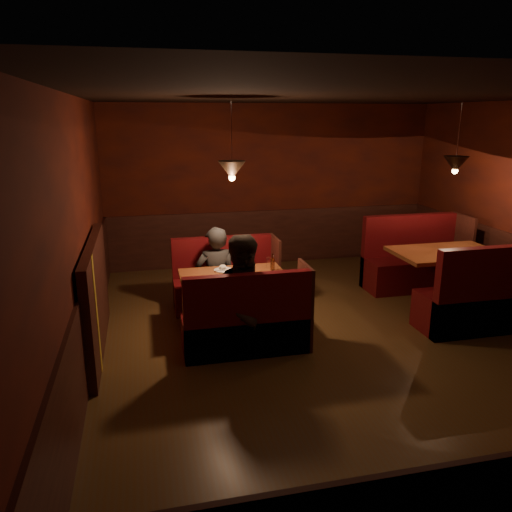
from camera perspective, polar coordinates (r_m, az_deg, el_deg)
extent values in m
cube|color=brown|center=(6.40, 9.77, -9.33)|extent=(6.00, 7.00, 0.01)
cube|color=black|center=(5.82, 11.15, 17.63)|extent=(6.00, 7.00, 0.01)
cube|color=black|center=(9.22, 1.80, 8.02)|extent=(6.00, 0.01, 2.90)
cube|color=black|center=(5.51, -19.70, 1.87)|extent=(0.01, 7.00, 2.90)
cube|color=black|center=(9.37, 1.79, 2.24)|extent=(6.00, 0.04, 1.00)
cube|color=black|center=(5.80, -18.59, -7.27)|extent=(0.04, 7.00, 1.00)
cube|color=black|center=(6.11, -17.82, -4.50)|extent=(0.10, 2.20, 1.30)
cube|color=gold|center=(5.59, -17.71, -6.38)|extent=(0.01, 0.12, 1.30)
cylinder|color=#333333|center=(6.10, -2.83, 13.52)|extent=(0.01, 0.01, 0.80)
cone|color=black|center=(6.13, -2.78, 9.78)|extent=(0.34, 0.34, 0.22)
sphere|color=#FFBF72|center=(6.14, -2.76, 8.94)|extent=(0.08, 0.08, 0.08)
cylinder|color=#333333|center=(7.36, 22.17, 12.79)|extent=(0.01, 0.01, 0.80)
cone|color=black|center=(7.39, 21.85, 9.70)|extent=(0.34, 0.34, 0.22)
sphere|color=#FFBF72|center=(7.39, 21.78, 9.01)|extent=(0.08, 0.08, 0.08)
cube|color=brown|center=(6.41, -2.62, -2.32)|extent=(1.35, 0.82, 0.05)
cylinder|color=black|center=(6.53, -2.58, -5.34)|extent=(0.14, 0.14, 0.68)
cylinder|color=black|center=(6.65, -2.54, -7.90)|extent=(0.54, 0.54, 0.04)
cylinder|color=silver|center=(6.33, -1.75, -2.23)|extent=(0.27, 0.27, 0.02)
cube|color=black|center=(6.31, -2.01, -2.05)|extent=(0.09, 0.08, 0.03)
ellipsoid|color=silver|center=(6.25, -2.50, -2.14)|extent=(0.07, 0.07, 0.05)
cube|color=tan|center=(6.23, -1.09, -2.29)|extent=(0.08, 0.06, 0.03)
cylinder|color=silver|center=(6.24, -1.63, -2.38)|extent=(0.03, 0.12, 0.01)
cylinder|color=silver|center=(6.56, -3.74, -1.62)|extent=(0.25, 0.25, 0.01)
ellipsoid|color=beige|center=(6.59, -3.83, -1.24)|extent=(0.10, 0.10, 0.05)
cube|color=silver|center=(6.51, -3.96, -1.69)|extent=(0.19, 0.03, 0.00)
cylinder|color=white|center=(6.43, -0.45, -1.65)|extent=(0.05, 0.05, 0.08)
cylinder|color=white|center=(6.66, 1.45, -0.74)|extent=(0.07, 0.07, 0.14)
cylinder|color=white|center=(6.28, 2.23, -1.78)|extent=(0.07, 0.07, 0.14)
cylinder|color=#47230F|center=(6.56, 1.91, -0.97)|extent=(0.06, 0.06, 0.15)
cylinder|color=#47230F|center=(6.53, 1.92, -0.04)|extent=(0.03, 0.03, 0.07)
ellipsoid|color=white|center=(6.31, 0.87, -2.18)|extent=(0.10, 0.08, 0.04)
cube|color=#520F18|center=(7.22, -3.58, -4.29)|extent=(1.45, 0.53, 0.43)
cube|color=#520F18|center=(7.32, -3.88, -1.61)|extent=(1.45, 0.12, 1.01)
cube|color=black|center=(7.27, 2.17, -1.70)|extent=(0.04, 0.53, 1.01)
cube|color=#520F18|center=(5.94, -1.32, -8.79)|extent=(1.45, 0.53, 0.43)
cube|color=#520F18|center=(5.64, -0.91, -6.97)|extent=(1.45, 0.12, 1.01)
cube|color=black|center=(6.01, 5.64, -5.58)|extent=(0.04, 0.53, 1.01)
cube|color=brown|center=(7.59, 20.90, 0.33)|extent=(1.47, 0.94, 0.06)
cylinder|color=black|center=(7.71, 20.61, -2.65)|extent=(0.15, 0.15, 0.77)
cylinder|color=black|center=(7.82, 20.35, -5.19)|extent=(0.62, 0.62, 0.04)
cube|color=#520F18|center=(8.39, 17.56, -1.90)|extent=(1.58, 0.61, 0.50)
cube|color=#520F18|center=(8.50, 16.94, 0.70)|extent=(1.58, 0.13, 1.16)
cube|color=black|center=(8.74, 22.35, 0.60)|extent=(0.04, 0.61, 1.16)
cube|color=#520F18|center=(7.14, 23.99, -5.63)|extent=(1.58, 0.61, 0.50)
cube|color=#520F18|center=(6.86, 25.47, -3.71)|extent=(1.58, 0.13, 1.16)
imported|color=#242424|center=(6.88, -4.65, -0.27)|extent=(0.60, 0.41, 1.59)
imported|color=black|center=(5.71, -1.09, -2.71)|extent=(1.05, 0.95, 1.75)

